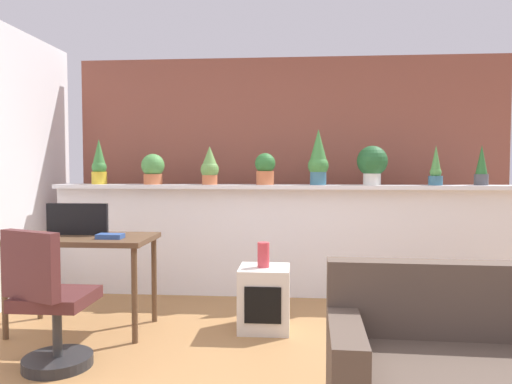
% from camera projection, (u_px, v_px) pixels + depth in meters
% --- Properties ---
extents(ground_plane, '(12.00, 12.00, 0.00)m').
position_uv_depth(ground_plane, '(283.00, 384.00, 2.91)').
color(ground_plane, '#9E7042').
extents(divider_wall, '(4.72, 0.16, 1.08)m').
position_uv_depth(divider_wall, '(288.00, 242.00, 4.87)').
color(divider_wall, white).
rests_on(divider_wall, ground).
extents(plant_shelf, '(4.72, 0.29, 0.04)m').
position_uv_depth(plant_shelf, '(288.00, 187.00, 4.80)').
color(plant_shelf, white).
rests_on(plant_shelf, divider_wall).
extents(brick_wall_behind, '(4.72, 0.10, 2.50)m').
position_uv_depth(brick_wall_behind, '(289.00, 171.00, 5.43)').
color(brick_wall_behind, brown).
rests_on(brick_wall_behind, ground).
extents(potted_plant_0, '(0.15, 0.15, 0.46)m').
position_uv_depth(potted_plant_0, '(99.00, 164.00, 4.95)').
color(potted_plant_0, gold).
rests_on(potted_plant_0, plant_shelf).
extents(potted_plant_1, '(0.23, 0.23, 0.31)m').
position_uv_depth(potted_plant_1, '(153.00, 168.00, 4.91)').
color(potted_plant_1, '#C66B42').
rests_on(potted_plant_1, plant_shelf).
extents(potted_plant_2, '(0.18, 0.18, 0.38)m').
position_uv_depth(potted_plant_2, '(210.00, 166.00, 4.83)').
color(potted_plant_2, '#C66B42').
rests_on(potted_plant_2, plant_shelf).
extents(potted_plant_3, '(0.20, 0.20, 0.31)m').
position_uv_depth(potted_plant_3, '(265.00, 168.00, 4.80)').
color(potted_plant_3, '#C66B42').
rests_on(potted_plant_3, plant_shelf).
extents(potted_plant_4, '(0.20, 0.20, 0.54)m').
position_uv_depth(potted_plant_4, '(318.00, 159.00, 4.74)').
color(potted_plant_4, '#386B84').
rests_on(potted_plant_4, plant_shelf).
extents(potted_plant_5, '(0.30, 0.30, 0.38)m').
position_uv_depth(potted_plant_5, '(372.00, 163.00, 4.76)').
color(potted_plant_5, silver).
rests_on(potted_plant_5, plant_shelf).
extents(potted_plant_6, '(0.13, 0.13, 0.39)m').
position_uv_depth(potted_plant_6, '(436.00, 169.00, 4.64)').
color(potted_plant_6, '#386B84').
rests_on(potted_plant_6, plant_shelf).
extents(potted_plant_7, '(0.13, 0.13, 0.39)m').
position_uv_depth(potted_plant_7, '(481.00, 167.00, 4.67)').
color(potted_plant_7, '#4C4C51').
rests_on(potted_plant_7, plant_shelf).
extents(desk, '(1.10, 0.60, 0.75)m').
position_uv_depth(desk, '(83.00, 247.00, 3.84)').
color(desk, brown).
rests_on(desk, ground).
extents(tv_monitor, '(0.50, 0.04, 0.25)m').
position_uv_depth(tv_monitor, '(77.00, 219.00, 3.91)').
color(tv_monitor, black).
rests_on(tv_monitor, desk).
extents(office_chair, '(0.51, 0.51, 0.91)m').
position_uv_depth(office_chair, '(49.00, 310.00, 3.08)').
color(office_chair, '#262628').
rests_on(office_chair, ground).
extents(side_cube_shelf, '(0.40, 0.41, 0.50)m').
position_uv_depth(side_cube_shelf, '(264.00, 298.00, 3.87)').
color(side_cube_shelf, silver).
rests_on(side_cube_shelf, ground).
extents(vase_on_shelf, '(0.10, 0.10, 0.20)m').
position_uv_depth(vase_on_shelf, '(263.00, 255.00, 3.86)').
color(vase_on_shelf, '#CC3D47').
rests_on(vase_on_shelf, side_cube_shelf).
extents(book_on_desk, '(0.19, 0.12, 0.04)m').
position_uv_depth(book_on_desk, '(110.00, 236.00, 3.71)').
color(book_on_desk, '#2D4C8C').
rests_on(book_on_desk, desk).
extents(couch, '(1.59, 0.82, 0.80)m').
position_uv_depth(couch, '(493.00, 380.00, 2.31)').
color(couch, brown).
rests_on(couch, ground).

